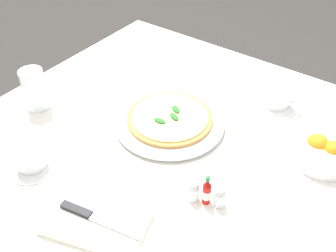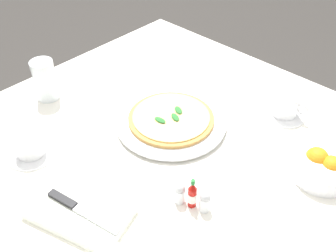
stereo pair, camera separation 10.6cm
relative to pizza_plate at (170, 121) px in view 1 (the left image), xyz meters
name	(u,v)px [view 1 (the left image)]	position (x,y,z in m)	size (l,w,h in m)	color
dining_table	(166,173)	(0.03, -0.06, -0.15)	(1.07, 1.07, 0.75)	white
pizza_plate	(170,121)	(0.00, 0.00, 0.00)	(0.31, 0.31, 0.02)	white
pizza	(170,118)	(0.00, 0.00, 0.01)	(0.24, 0.24, 0.02)	#C68E47
coffee_cup_center_back	(278,97)	(0.21, 0.26, 0.02)	(0.13, 0.13, 0.07)	white
coffee_cup_back_corner	(30,158)	(-0.18, -0.33, 0.02)	(0.13, 0.13, 0.07)	white
water_glass_far_left	(35,92)	(-0.37, -0.16, 0.04)	(0.07, 0.07, 0.13)	white
napkin_folded	(96,221)	(0.07, -0.37, 0.00)	(0.25, 0.19, 0.02)	white
dinner_knife	(96,218)	(0.07, -0.37, 0.01)	(0.20, 0.06, 0.01)	silver
citrus_bowl	(324,152)	(0.40, 0.11, 0.01)	(0.15, 0.15, 0.07)	white
hot_sauce_bottle	(207,192)	(0.23, -0.18, 0.02)	(0.02, 0.02, 0.08)	#B7140F
salt_shaker	(219,197)	(0.26, -0.17, 0.01)	(0.03, 0.03, 0.06)	white
pepper_shaker	(194,192)	(0.20, -0.19, 0.01)	(0.03, 0.03, 0.06)	white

